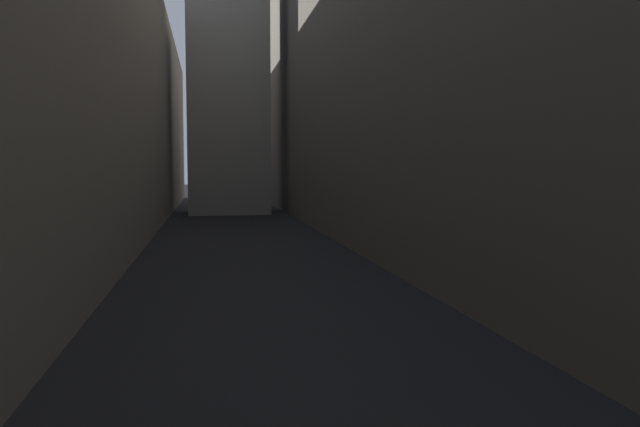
% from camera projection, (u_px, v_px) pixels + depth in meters
% --- Properties ---
extents(ground_plane, '(264.00, 264.00, 0.00)m').
position_uv_depth(ground_plane, '(242.00, 241.00, 36.19)').
color(ground_plane, black).
extents(building_block_left, '(15.72, 108.00, 18.67)m').
position_uv_depth(building_block_left, '(9.00, 84.00, 34.99)').
color(building_block_left, gray).
rests_on(building_block_left, ground).
extents(building_block_right, '(12.84, 108.00, 24.14)m').
position_uv_depth(building_block_right, '(421.00, 52.00, 39.43)').
color(building_block_right, '#60594F').
rests_on(building_block_right, ground).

